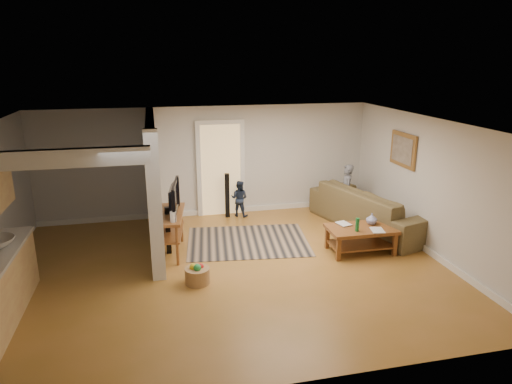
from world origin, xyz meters
TOP-DOWN VIEW (x-y plane):
  - ground at (0.00, 0.00)m, footprint 7.50×7.50m
  - room_shell at (-1.07, 0.43)m, footprint 7.54×6.02m
  - area_rug at (0.55, 1.15)m, footprint 2.56×2.00m
  - sofa at (3.30, 1.36)m, footprint 1.92×3.13m
  - coffee_table at (2.53, 0.21)m, footprint 1.26×0.76m
  - tv_console at (-0.94, 0.92)m, footprint 0.63×1.30m
  - speaker_left at (-1.00, 0.93)m, footprint 0.09×0.09m
  - speaker_right at (0.40, 2.70)m, footprint 0.11×0.11m
  - toy_basket at (-0.60, -0.37)m, footprint 0.40×0.40m
  - child at (3.00, 2.02)m, footprint 0.40×0.52m
  - toddler at (0.68, 2.70)m, footprint 0.51×0.48m

SIDE VIEW (x-z plane):
  - ground at x=0.00m, z-range 0.00..0.00m
  - sofa at x=3.30m, z-range -0.43..0.43m
  - child at x=3.00m, z-range -0.62..0.62m
  - toddler at x=0.68m, z-range -0.42..0.42m
  - area_rug at x=0.55m, z-range 0.00..0.01m
  - toy_basket at x=-0.60m, z-range -0.03..0.33m
  - coffee_table at x=2.53m, z-range 0.01..0.75m
  - speaker_left at x=-1.00m, z-range 0.00..0.91m
  - speaker_right at x=0.40m, z-range 0.00..1.03m
  - tv_console at x=-0.94m, z-range 0.18..1.25m
  - room_shell at x=-1.07m, z-range 0.20..2.72m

